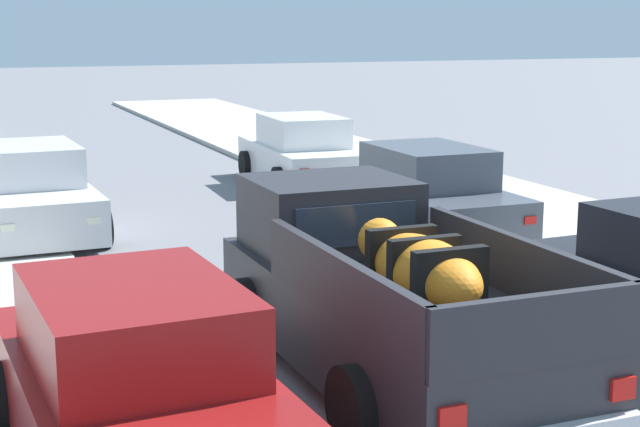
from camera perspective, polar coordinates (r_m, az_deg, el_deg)
The scene contains 7 objects.
sidewalk_right at distance 16.07m, azimuth 15.31°, elevation -1.50°, with size 4.63×60.00×0.12m, color #B2AFA8.
curb_right at distance 15.55m, azimuth 12.61°, elevation -1.84°, with size 0.16×60.00×0.10m, color silver.
pickup_truck at distance 9.64m, azimuth 3.73°, elevation -4.96°, with size 2.24×5.22×1.80m.
car_left_near at distance 7.70m, azimuth -10.74°, elevation -10.21°, with size 2.18×4.32×1.54m.
car_right_near at distance 16.63m, azimuth -16.82°, elevation 1.13°, with size 2.14×4.31×1.54m.
car_right_mid at distance 15.88m, azimuth 6.28°, elevation 1.08°, with size 2.04×4.27×1.54m.
car_right_far at distance 20.92m, azimuth -1.09°, elevation 3.61°, with size 2.17×4.32×1.54m.
Camera 1 is at (-4.51, -0.44, 3.51)m, focal length 53.72 mm.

